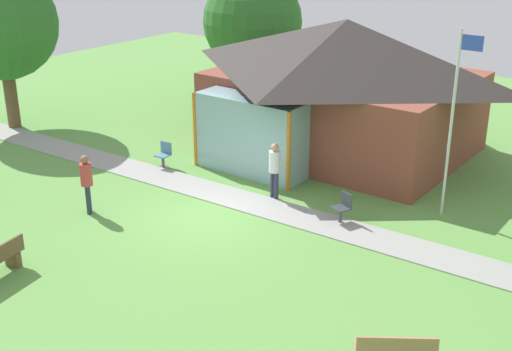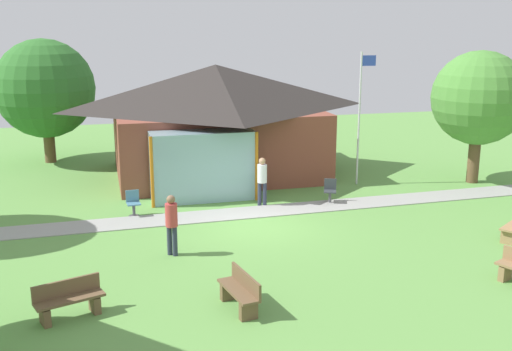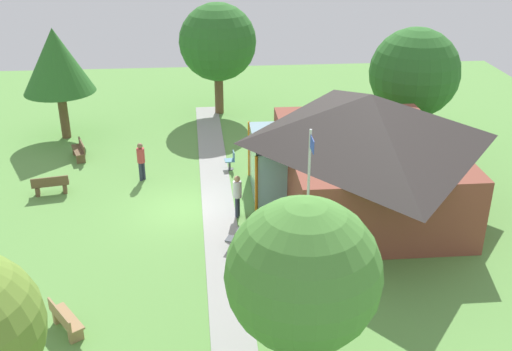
# 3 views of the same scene
# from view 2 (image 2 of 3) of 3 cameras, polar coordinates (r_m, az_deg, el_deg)

# --- Properties ---
(ground_plane) EXTENTS (44.00, 44.00, 0.00)m
(ground_plane) POSITION_cam_2_polar(r_m,az_deg,el_deg) (19.78, 0.05, -4.62)
(ground_plane) COLOR #609947
(pavilion) EXTENTS (9.35, 8.18, 4.64)m
(pavilion) POSITION_cam_2_polar(r_m,az_deg,el_deg) (25.92, -3.76, 5.33)
(pavilion) COLOR brown
(pavilion) RESTS_ON ground_plane
(footpath) EXTENTS (25.41, 1.98, 0.03)m
(footpath) POSITION_cam_2_polar(r_m,az_deg,el_deg) (20.98, -0.85, -3.48)
(footpath) COLOR #999993
(footpath) RESTS_ON ground_plane
(flagpole) EXTENTS (0.64, 0.08, 5.25)m
(flagpole) POSITION_cam_2_polar(r_m,az_deg,el_deg) (24.50, 9.66, 5.82)
(flagpole) COLOR silver
(flagpole) RESTS_ON ground_plane
(bench_front_left) EXTENTS (1.56, 0.91, 0.84)m
(bench_front_left) POSITION_cam_2_polar(r_m,az_deg,el_deg) (14.33, -16.98, -11.05)
(bench_front_left) COLOR brown
(bench_front_left) RESTS_ON ground_plane
(bench_front_center) EXTENTS (0.71, 1.56, 0.84)m
(bench_front_center) POSITION_cam_2_polar(r_m,az_deg,el_deg) (14.12, -1.46, -10.78)
(bench_front_center) COLOR brown
(bench_front_center) RESTS_ON ground_plane
(patio_chair_lawn_spare) EXTENTS (0.57, 0.57, 0.86)m
(patio_chair_lawn_spare) POSITION_cam_2_polar(r_m,az_deg,el_deg) (22.24, 6.89, -1.48)
(patio_chair_lawn_spare) COLOR #33383D
(patio_chair_lawn_spare) RESTS_ON ground_plane
(patio_chair_west) EXTENTS (0.48, 0.48, 0.86)m
(patio_chair_west) POSITION_cam_2_polar(r_m,az_deg,el_deg) (21.00, -11.33, -2.59)
(patio_chair_west) COLOR teal
(patio_chair_west) RESTS_ON ground_plane
(visitor_strolling_lawn) EXTENTS (0.34, 0.34, 1.74)m
(visitor_strolling_lawn) POSITION_cam_2_polar(r_m,az_deg,el_deg) (17.13, -7.86, -4.15)
(visitor_strolling_lawn) COLOR #2D3347
(visitor_strolling_lawn) RESTS_ON ground_plane
(visitor_on_path) EXTENTS (0.34, 0.34, 1.74)m
(visitor_on_path) POSITION_cam_2_polar(r_m,az_deg,el_deg) (21.56, 0.57, -0.21)
(visitor_on_path) COLOR #2D3347
(visitor_on_path) RESTS_ON ground_plane
(tree_east_hedge) EXTENTS (3.71, 3.71, 5.30)m
(tree_east_hedge) POSITION_cam_2_polar(r_m,az_deg,el_deg) (25.93, 20.02, 6.75)
(tree_east_hedge) COLOR brown
(tree_east_hedge) RESTS_ON ground_plane
(tree_behind_pavilion_left) EXTENTS (4.47, 4.47, 5.66)m
(tree_behind_pavilion_left) POSITION_cam_2_polar(r_m,az_deg,el_deg) (29.68, -19.02, 7.63)
(tree_behind_pavilion_left) COLOR brown
(tree_behind_pavilion_left) RESTS_ON ground_plane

